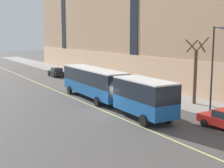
{
  "coord_description": "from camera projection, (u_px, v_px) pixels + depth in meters",
  "views": [
    {
      "loc": [
        -14.54,
        -24.83,
        7.29
      ],
      "look_at": [
        3.44,
        5.43,
        1.8
      ],
      "focal_mm": 50.0,
      "sensor_mm": 36.0,
      "label": 1
    }
  ],
  "objects": [
    {
      "name": "parked_car_black_2",
      "position": [
        56.0,
        72.0,
        55.83
      ],
      "size": [
        2.04,
        4.31,
        1.56
      ],
      "color": "black",
      "rests_on": "ground"
    },
    {
      "name": "lane_centerline",
      "position": [
        95.0,
        107.0,
        32.05
      ],
      "size": [
        0.16,
        140.0,
        0.01
      ],
      "primitive_type": "cube",
      "color": "#E0D66B",
      "rests_on": "ground"
    },
    {
      "name": "parked_car_red_1",
      "position": [
        133.0,
        94.0,
        35.08
      ],
      "size": [
        2.01,
        4.57,
        1.56
      ],
      "color": "#B21E19",
      "rests_on": "ground"
    },
    {
      "name": "street_lamp",
      "position": [
        214.0,
        63.0,
        27.26
      ],
      "size": [
        0.36,
        1.48,
        7.91
      ],
      "color": "#2D2D30",
      "rests_on": "sidewalk"
    },
    {
      "name": "city_bus",
      "position": [
        108.0,
        86.0,
        32.68
      ],
      "size": [
        3.35,
        19.7,
        3.55
      ],
      "color": "#19569E",
      "rests_on": "ground"
    },
    {
      "name": "ground_plane",
      "position": [
        110.0,
        113.0,
        29.55
      ],
      "size": [
        260.0,
        260.0,
        0.0
      ],
      "primitive_type": "plane",
      "color": "#4C4947"
    },
    {
      "name": "street_tree_mid_block",
      "position": [
        196.0,
        71.0,
        32.51
      ],
      "size": [
        1.83,
        1.77,
        6.97
      ],
      "color": "brown",
      "rests_on": "sidewalk"
    },
    {
      "name": "sidewalk",
      "position": [
        165.0,
        97.0,
        36.8
      ],
      "size": [
        5.75,
        160.0,
        0.15
      ],
      "primitive_type": "cube",
      "color": "gray",
      "rests_on": "ground"
    },
    {
      "name": "parked_car_silver_0",
      "position": [
        91.0,
        82.0,
        44.08
      ],
      "size": [
        2.06,
        4.81,
        1.56
      ],
      "color": "#B7B7BC",
      "rests_on": "ground"
    }
  ]
}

